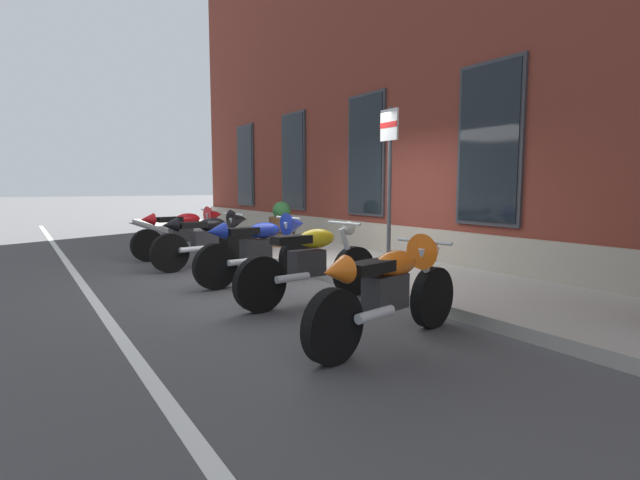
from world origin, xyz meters
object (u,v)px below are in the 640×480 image
(barrel_planter, at_px, (282,227))
(motorcycle_yellow_naked, at_px, (312,264))
(motorcycle_red_sport, at_px, (187,230))
(motorcycle_orange_sport, at_px, (394,285))
(parking_sign, at_px, (389,168))
(motorcycle_black_sport, at_px, (211,237))
(motorcycle_blue_sport, at_px, (263,245))

(barrel_planter, bearing_deg, motorcycle_yellow_naked, -23.20)
(motorcycle_red_sport, xyz_separation_m, barrel_planter, (0.29, 2.02, -0.00))
(motorcycle_red_sport, distance_m, motorcycle_yellow_naked, 4.73)
(motorcycle_red_sport, relative_size, motorcycle_orange_sport, 1.02)
(parking_sign, relative_size, barrel_planter, 2.48)
(motorcycle_yellow_naked, relative_size, motorcycle_orange_sport, 1.01)
(motorcycle_yellow_naked, bearing_deg, parking_sign, 102.17)
(motorcycle_black_sport, relative_size, barrel_planter, 2.11)
(motorcycle_black_sport, distance_m, barrel_planter, 2.38)
(motorcycle_blue_sport, xyz_separation_m, motorcycle_yellow_naked, (1.50, -0.05, -0.08))
(motorcycle_black_sport, height_order, parking_sign, parking_sign)
(motorcycle_yellow_naked, bearing_deg, motorcycle_orange_sport, -4.57)
(motorcycle_red_sport, relative_size, motorcycle_blue_sport, 1.02)
(motorcycle_blue_sport, distance_m, motorcycle_orange_sport, 3.23)
(motorcycle_orange_sport, bearing_deg, motorcycle_red_sport, 179.82)
(motorcycle_red_sport, height_order, motorcycle_yellow_naked, motorcycle_red_sport)
(motorcycle_black_sport, relative_size, motorcycle_orange_sport, 0.99)
(motorcycle_red_sport, distance_m, parking_sign, 4.83)
(parking_sign, bearing_deg, motorcycle_blue_sport, -129.09)
(motorcycle_orange_sport, height_order, parking_sign, parking_sign)
(motorcycle_red_sport, height_order, barrel_planter, barrel_planter)
(motorcycle_yellow_naked, xyz_separation_m, parking_sign, (-0.32, 1.50, 1.22))
(motorcycle_red_sport, height_order, parking_sign, parking_sign)
(motorcycle_black_sport, xyz_separation_m, parking_sign, (2.91, 1.64, 1.15))
(motorcycle_yellow_naked, distance_m, motorcycle_orange_sport, 1.73)
(motorcycle_orange_sport, distance_m, barrel_planter, 6.49)
(motorcycle_red_sport, distance_m, barrel_planter, 2.04)
(motorcycle_yellow_naked, xyz_separation_m, barrel_planter, (-4.44, 1.90, 0.07))
(motorcycle_red_sport, xyz_separation_m, motorcycle_yellow_naked, (4.73, 0.12, -0.07))
(motorcycle_red_sport, distance_m, motorcycle_black_sport, 1.49)
(motorcycle_orange_sport, distance_m, parking_sign, 2.87)
(motorcycle_black_sport, height_order, motorcycle_yellow_naked, motorcycle_black_sport)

